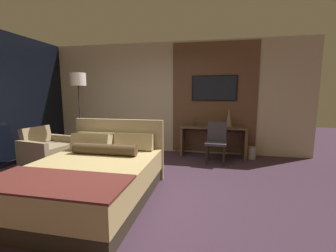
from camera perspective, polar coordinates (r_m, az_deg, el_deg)
ground_plane at (r=3.71m, az=-9.90°, el=-16.03°), size 16.00×16.00×0.00m
wall_back_tv_panel at (r=5.84m, az=0.54°, el=7.10°), size 7.20×0.09×2.80m
bed at (r=3.46m, az=-18.74°, el=-12.27°), size 1.65×2.11×1.06m
desk at (r=5.57m, az=11.33°, el=-2.56°), size 1.55×0.48×0.73m
tv at (r=5.66m, az=11.67°, el=9.40°), size 1.09×0.04×0.61m
desk_chair at (r=5.06m, az=12.20°, el=-3.12°), size 0.49×0.48×0.90m
armchair_by_window at (r=5.44m, az=-28.27°, el=-5.90°), size 0.95×0.97×0.82m
floor_lamp at (r=5.45m, az=-21.81°, el=9.23°), size 0.34×0.34×1.97m
vase_tall at (r=5.50m, az=15.20°, el=2.12°), size 0.15×0.15×0.45m
vase_short at (r=5.57m, az=6.52°, el=1.32°), size 0.07×0.07×0.23m
waste_bin at (r=5.65m, az=20.36°, el=-6.39°), size 0.22×0.22×0.28m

